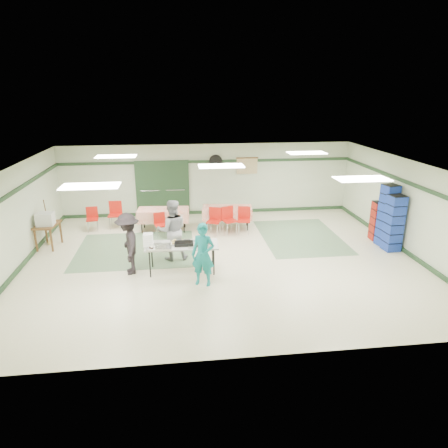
{
  "coord_description": "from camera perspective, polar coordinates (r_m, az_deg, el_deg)",
  "views": [
    {
      "loc": [
        -1.19,
        -10.48,
        4.59
      ],
      "look_at": [
        0.04,
        -0.3,
        1.15
      ],
      "focal_mm": 32.0,
      "sensor_mm": 36.0,
      "label": 1
    }
  ],
  "objects": [
    {
      "name": "floor",
      "position": [
        11.51,
        -0.38,
        -4.96
      ],
      "size": [
        11.0,
        11.0,
        0.0
      ],
      "primitive_type": "plane",
      "color": "beige",
      "rests_on": "ground"
    },
    {
      "name": "ceiling",
      "position": [
        10.72,
        -0.41,
        8.39
      ],
      "size": [
        11.0,
        11.0,
        0.0
      ],
      "primitive_type": "plane",
      "rotation": [
        3.14,
        0.0,
        0.0
      ],
      "color": "silver",
      "rests_on": "wall_back"
    },
    {
      "name": "wall_back",
      "position": [
        15.38,
        -2.31,
        6.37
      ],
      "size": [
        11.0,
        0.0,
        11.0
      ],
      "primitive_type": "plane",
      "rotation": [
        1.57,
        0.0,
        0.0
      ],
      "color": "beige",
      "rests_on": "floor"
    },
    {
      "name": "wall_front",
      "position": [
        6.91,
        3.91,
        -9.48
      ],
      "size": [
        11.0,
        0.0,
        11.0
      ],
      "primitive_type": "plane",
      "rotation": [
        -1.57,
        0.0,
        0.0
      ],
      "color": "beige",
      "rests_on": "floor"
    },
    {
      "name": "wall_left",
      "position": [
        11.79,
        -28.01,
        0.36
      ],
      "size": [
        0.0,
        9.0,
        9.0
      ],
      "primitive_type": "plane",
      "rotation": [
        1.57,
        0.0,
        1.57
      ],
      "color": "beige",
      "rests_on": "floor"
    },
    {
      "name": "wall_right",
      "position": [
        12.85,
        24.79,
        2.21
      ],
      "size": [
        0.0,
        9.0,
        9.0
      ],
      "primitive_type": "plane",
      "rotation": [
        1.57,
        0.0,
        -1.57
      ],
      "color": "beige",
      "rests_on": "floor"
    },
    {
      "name": "trim_back",
      "position": [
        15.21,
        -2.34,
        8.93
      ],
      "size": [
        11.0,
        0.06,
        0.1
      ],
      "primitive_type": "cube",
      "color": "#1F3A21",
      "rests_on": "wall_back"
    },
    {
      "name": "baseboard_back",
      "position": [
        15.67,
        -2.24,
        1.74
      ],
      "size": [
        11.0,
        0.06,
        0.12
      ],
      "primitive_type": "cube",
      "color": "#1F3A21",
      "rests_on": "floor"
    },
    {
      "name": "trim_left",
      "position": [
        11.6,
        -28.39,
        3.65
      ],
      "size": [
        0.06,
        9.0,
        0.1
      ],
      "primitive_type": "cube",
      "rotation": [
        0.0,
        0.0,
        1.57
      ],
      "color": "#1F3A21",
      "rests_on": "wall_back"
    },
    {
      "name": "baseboard_left",
      "position": [
        12.2,
        -26.97,
        -5.4
      ],
      "size": [
        0.06,
        9.0,
        0.12
      ],
      "primitive_type": "cube",
      "rotation": [
        0.0,
        0.0,
        1.57
      ],
      "color": "#1F3A21",
      "rests_on": "floor"
    },
    {
      "name": "trim_right",
      "position": [
        12.68,
        25.1,
        5.24
      ],
      "size": [
        0.06,
        9.0,
        0.1
      ],
      "primitive_type": "cube",
      "rotation": [
        0.0,
        0.0,
        1.57
      ],
      "color": "#1F3A21",
      "rests_on": "wall_back"
    },
    {
      "name": "baseboard_right",
      "position": [
        13.22,
        23.93,
        -3.16
      ],
      "size": [
        0.06,
        9.0,
        0.12
      ],
      "primitive_type": "cube",
      "rotation": [
        0.0,
        0.0,
        1.57
      ],
      "color": "#1F3A21",
      "rests_on": "floor"
    },
    {
      "name": "green_patch_a",
      "position": [
        12.44,
        -12.46,
        -3.56
      ],
      "size": [
        3.5,
        3.0,
        0.01
      ],
      "primitive_type": "cube",
      "color": "gray",
      "rests_on": "floor"
    },
    {
      "name": "green_patch_b",
      "position": [
        13.44,
        10.83,
        -1.75
      ],
      "size": [
        2.5,
        3.5,
        0.01
      ],
      "primitive_type": "cube",
      "color": "gray",
      "rests_on": "floor"
    },
    {
      "name": "double_door_left",
      "position": [
        15.37,
        -10.51,
        4.93
      ],
      "size": [
        0.9,
        0.06,
        2.1
      ],
      "primitive_type": "cube",
      "color": "gray",
      "rests_on": "floor"
    },
    {
      "name": "double_door_right",
      "position": [
        15.34,
        -6.95,
        5.07
      ],
      "size": [
        0.9,
        0.06,
        2.1
      ],
      "primitive_type": "cube",
      "color": "gray",
      "rests_on": "floor"
    },
    {
      "name": "door_frame",
      "position": [
        15.33,
        -8.75,
        4.98
      ],
      "size": [
        2.0,
        0.03,
        2.15
      ],
      "primitive_type": "cube",
      "color": "#1F3A21",
      "rests_on": "floor"
    },
    {
      "name": "wall_fan",
      "position": [
        15.21,
        -1.19,
        8.94
      ],
      "size": [
        0.5,
        0.1,
        0.5
      ],
      "primitive_type": "cylinder",
      "rotation": [
        1.57,
        0.0,
        0.0
      ],
      "color": "black",
      "rests_on": "wall_back"
    },
    {
      "name": "scroll_banner",
      "position": [
        15.41,
        3.31,
        8.28
      ],
      "size": [
        0.8,
        0.02,
        0.6
      ],
      "primitive_type": "cube",
      "color": "tan",
      "rests_on": "wall_back"
    },
    {
      "name": "serving_table",
      "position": [
        10.53,
        -6.05,
        -3.14
      ],
      "size": [
        1.93,
        0.84,
        0.76
      ],
      "rotation": [
        0.0,
        0.0,
        -0.03
      ],
      "color": "#AEAEA9",
      "rests_on": "floor"
    },
    {
      "name": "sheet_tray_right",
      "position": [
        10.44,
        -3.43,
        -2.94
      ],
      "size": [
        0.65,
        0.5,
        0.02
      ],
      "primitive_type": "cube",
      "rotation": [
        0.0,
        0.0,
        -0.03
      ],
      "color": "silver",
      "rests_on": "serving_table"
    },
    {
      "name": "sheet_tray_mid",
      "position": [
        10.59,
        -6.25,
        -2.69
      ],
      "size": [
        0.55,
        0.43,
        0.02
      ],
      "primitive_type": "cube",
      "rotation": [
        0.0,
        0.0,
        -0.03
      ],
      "color": "silver",
      "rests_on": "serving_table"
    },
    {
      "name": "sheet_tray_left",
      "position": [
        10.37,
        -9.24,
        -3.31
      ],
      "size": [
        0.64,
        0.49,
        0.02
      ],
      "primitive_type": "cube",
      "rotation": [
        0.0,
        0.0,
        -0.03
      ],
      "color": "silver",
      "rests_on": "serving_table"
    },
    {
      "name": "baking_pan",
      "position": [
        10.46,
        -5.75,
        -2.79
      ],
      "size": [
        0.5,
        0.32,
        0.08
      ],
      "primitive_type": "cube",
      "rotation": [
        0.0,
        0.0,
        -0.03
      ],
      "color": "black",
      "rests_on": "serving_table"
    },
    {
      "name": "foam_box_stack",
      "position": [
        10.48,
        -10.77,
        -2.25
      ],
      "size": [
        0.25,
        0.23,
        0.33
      ],
      "primitive_type": "cube",
      "rotation": [
        0.0,
        0.0,
        -0.03
      ],
      "color": "white",
      "rests_on": "serving_table"
    },
    {
      "name": "volunteer_teal",
      "position": [
        9.75,
        -3.01,
        -4.41
      ],
      "size": [
        0.67,
        0.56,
        1.58
      ],
      "primitive_type": "imported",
      "rotation": [
        0.0,
        0.0,
        -0.36
      ],
      "color": "#127D82",
      "rests_on": "floor"
    },
    {
      "name": "volunteer_grey",
      "position": [
        11.27,
        -7.42,
        -0.88
      ],
      "size": [
        0.9,
        0.73,
        1.74
      ],
      "primitive_type": "imported",
      "rotation": [
        0.0,
        0.0,
        3.22
      ],
      "color": "gray",
      "rests_on": "floor"
    },
    {
      "name": "volunteer_dark",
      "position": [
        10.63,
        -13.51,
        -2.77
      ],
      "size": [
        0.8,
        1.15,
        1.64
      ],
      "primitive_type": "imported",
      "rotation": [
        0.0,
        0.0,
        -1.38
      ],
      "color": "black",
      "rests_on": "floor"
    },
    {
      "name": "dining_table_a",
      "position": [
        13.86,
        0.45,
        1.69
      ],
      "size": [
        1.77,
        0.95,
        0.77
      ],
      "rotation": [
        0.0,
        0.0,
        -0.13
      ],
      "color": "red",
      "rests_on": "floor"
    },
    {
      "name": "dining_table_b",
      "position": [
        13.77,
        -8.67,
        1.35
      ],
      "size": [
        1.76,
        0.88,
        0.77
      ],
      "rotation": [
        0.0,
        0.0,
        -0.07
      ],
      "color": "red",
      "rests_on": "floor"
    },
    {
      "name": "chair_a",
      "position": [
        13.33,
        0.64,
        0.97
      ],
      "size": [
        0.54,
        0.54,
        0.92
      ],
      "rotation": [
        0.0,
        0.0,
        0.33
      ],
      "color": "red",
      "rests_on": "floor"
    },
    {
      "name": "chair_b",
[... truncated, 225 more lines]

